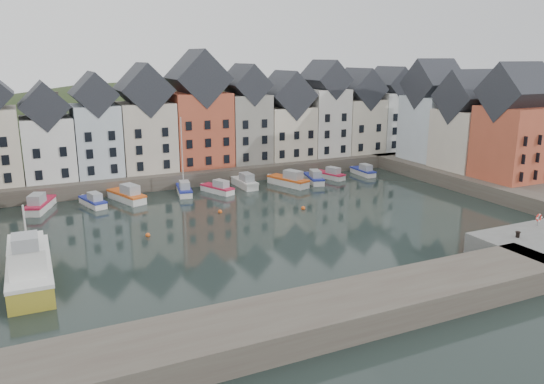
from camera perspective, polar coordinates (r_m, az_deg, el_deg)
ground at (r=59.91m, az=0.63°, el=-3.77°), size 260.00×260.00×0.00m
far_quay at (r=86.72m, az=-8.11°, el=2.50°), size 90.00×16.00×2.00m
right_quay at (r=84.20m, az=22.92°, el=1.13°), size 14.00×54.00×2.00m
near_wall at (r=37.25m, az=1.70°, el=-13.96°), size 50.00×6.00×2.00m
hillside at (r=115.96m, az=-11.66°, el=-4.32°), size 153.60×70.40×64.00m
far_terrace at (r=84.58m, az=-5.79°, el=7.68°), size 72.37×8.16×17.78m
right_terrace at (r=85.58m, az=20.47°, el=6.95°), size 8.30×24.25×16.36m
mooring_buoys at (r=63.04m, az=-4.78°, el=-2.75°), size 20.50×5.50×0.50m
boat_a at (r=72.02m, az=-23.72°, el=-1.26°), size 4.20×6.86×2.52m
boat_b at (r=71.70m, az=-18.68°, el=-0.97°), size 3.05×5.63×2.06m
boat_c at (r=72.74m, az=-15.30°, el=-0.37°), size 4.25×7.12×2.61m
boat_d at (r=74.71m, az=-9.43°, el=0.28°), size 2.76×5.91×10.88m
boat_e at (r=74.91m, az=-5.82°, el=0.38°), size 3.69×5.71×2.11m
boat_f at (r=77.95m, az=-2.96°, el=1.06°), size 2.09×6.31×2.41m
boat_g at (r=78.66m, az=1.85°, el=1.25°), size 4.34×7.18×2.63m
boat_h at (r=80.82m, az=4.53°, el=1.48°), size 3.12×6.13×2.25m
boat_i at (r=83.78m, az=6.26°, el=1.87°), size 3.28×5.67×2.08m
boat_j at (r=87.05m, az=9.81°, el=2.21°), size 1.83×5.41×2.06m
large_vessel at (r=49.14m, az=-24.65°, el=-7.39°), size 3.63×12.73×6.60m
mooring_bollard at (r=55.54m, az=24.93°, el=-4.14°), size 0.48×0.48×0.56m
life_ring_post at (r=59.89m, az=26.76°, el=-2.51°), size 0.80×0.17×1.30m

